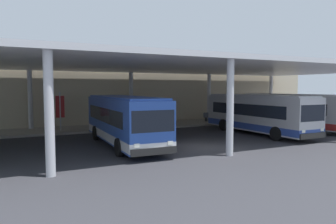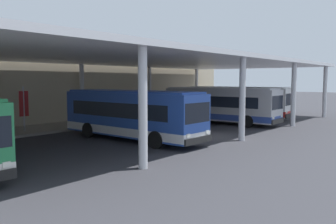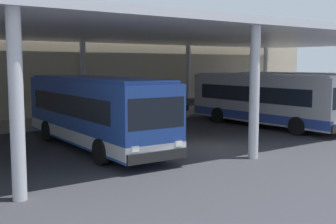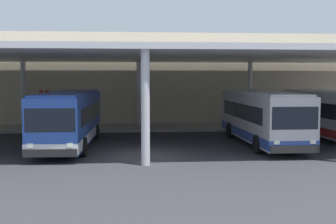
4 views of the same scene
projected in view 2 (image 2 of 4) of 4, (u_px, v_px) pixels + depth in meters
ground_plane at (208, 137)px, 24.35m from camera, size 200.00×200.00×0.00m
platform_kerb at (95, 123)px, 31.65m from camera, size 42.00×4.50×0.18m
station_building_facade at (72, 80)px, 33.33m from camera, size 48.00×1.60×7.76m
canopy_shelter at (147, 61)px, 27.30m from camera, size 40.00×17.00×5.55m
bus_second_bay at (131, 114)px, 22.89m from camera, size 2.92×10.59×3.17m
bus_middle_bay at (220, 105)px, 31.78m from camera, size 2.81×10.56×3.17m
bus_far_bay at (237, 102)px, 36.28m from camera, size 3.20×10.67×3.17m
bench_waiting at (156, 110)px, 38.22m from camera, size 1.80×0.45×0.92m
trash_bin at (174, 108)px, 40.25m from camera, size 0.52×0.52×0.98m
banner_sign at (24, 106)px, 25.43m from camera, size 0.70×0.12×3.20m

